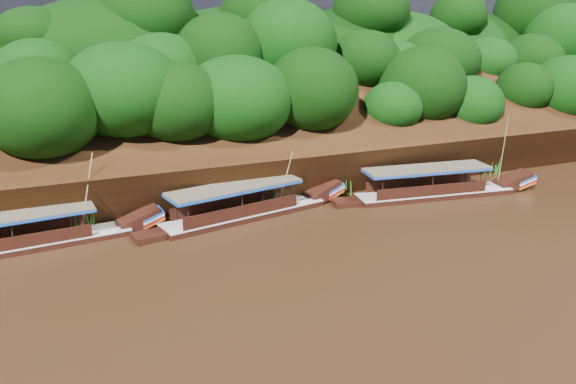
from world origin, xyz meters
The scene contains 6 objects.
ground centered at (0.00, 0.00, 0.00)m, with size 160.00×160.00×0.00m, color black.
riverbank centered at (-0.01, 22.73, 1.89)m, with size 120.00×30.06×19.40m.
boat_0 centered at (13.59, 6.42, 0.53)m, with size 14.67×3.86×6.70m.
boat_1 centered at (-1.17, 7.95, 0.55)m, with size 14.08×4.66×4.90m.
boat_2 centered at (-14.75, 7.99, 0.50)m, with size 14.22×3.21×5.79m.
reeds centered at (-2.24, 9.51, 0.89)m, with size 49.46×2.08×2.16m.
Camera 1 is at (-13.12, -26.50, 13.55)m, focal length 35.00 mm.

